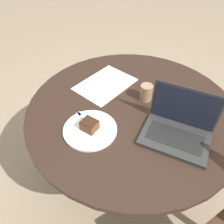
# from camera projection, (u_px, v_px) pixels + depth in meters

# --- Properties ---
(ground_plane) EXTENTS (12.00, 12.00, 0.00)m
(ground_plane) POSITION_uv_depth(u_px,v_px,m) (126.00, 174.00, 1.68)
(ground_plane) COLOR gray
(dining_table) EXTENTS (1.14, 1.14, 0.70)m
(dining_table) POSITION_uv_depth(u_px,v_px,m) (131.00, 121.00, 1.27)
(dining_table) COLOR black
(dining_table) RESTS_ON ground_plane
(paper_document) EXTENTS (0.38, 0.31, 0.00)m
(paper_document) POSITION_uv_depth(u_px,v_px,m) (105.00, 84.00, 1.33)
(paper_document) COLOR white
(paper_document) RESTS_ON dining_table
(plate) EXTENTS (0.26, 0.26, 0.01)m
(plate) POSITION_uv_depth(u_px,v_px,m) (90.00, 129.00, 1.06)
(plate) COLOR white
(plate) RESTS_ON dining_table
(cake_slice) EXTENTS (0.08, 0.09, 0.05)m
(cake_slice) POSITION_uv_depth(u_px,v_px,m) (90.00, 126.00, 1.04)
(cake_slice) COLOR brown
(cake_slice) RESTS_ON plate
(fork) EXTENTS (0.03, 0.17, 0.00)m
(fork) POSITION_uv_depth(u_px,v_px,m) (85.00, 120.00, 1.10)
(fork) COLOR silver
(fork) RESTS_ON plate
(coffee_glass) EXTENTS (0.07, 0.07, 0.09)m
(coffee_glass) POSITION_uv_depth(u_px,v_px,m) (147.00, 93.00, 1.20)
(coffee_glass) COLOR #997556
(coffee_glass) RESTS_ON dining_table
(laptop) EXTENTS (0.33, 0.37, 0.23)m
(laptop) POSITION_uv_depth(u_px,v_px,m) (177.00, 130.00, 1.01)
(laptop) COLOR #2D2D2D
(laptop) RESTS_ON dining_table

